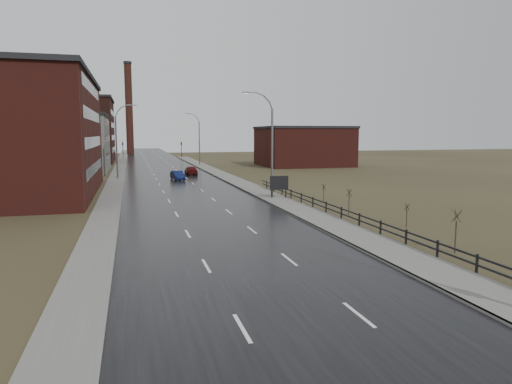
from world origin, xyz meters
TOP-DOWN VIEW (x-y plane):
  - ground at (0.00, 0.00)m, footprint 320.00×320.00m
  - road at (0.00, 60.00)m, footprint 14.00×300.00m
  - sidewalk_right at (8.60, 35.00)m, footprint 3.20×180.00m
  - curb_right at (7.08, 35.00)m, footprint 0.16×180.00m
  - sidewalk_left at (-8.20, 60.00)m, footprint 2.40×260.00m
  - warehouse_mid at (-17.99, 78.00)m, footprint 16.32×20.40m
  - warehouse_far at (-22.99, 108.00)m, footprint 26.52×24.48m
  - building_right at (30.30, 82.00)m, footprint 18.36×16.32m
  - smokestack at (-6.00, 150.00)m, footprint 2.70×2.70m
  - streetlight_right_mid at (8.50, 36.00)m, footprint 3.36×0.28m
  - streetlight_left at (-7.70, 62.00)m, footprint 3.36×0.28m
  - streetlight_right_far at (8.50, 90.00)m, footprint 3.36×0.28m
  - guardrail at (10.30, 18.31)m, footprint 0.10×53.05m
  - shrub_c at (12.23, 10.95)m, footprint 0.61×0.64m
  - shrub_d at (13.76, 18.19)m, footprint 0.44×0.46m
  - shrub_e at (12.01, 24.09)m, footprint 0.54×0.57m
  - shrub_f at (13.08, 31.86)m, footprint 0.43×0.45m
  - billboard at (9.10, 34.45)m, footprint 2.04×0.17m
  - traffic_light_left at (-8.00, 120.00)m, footprint 0.58×2.73m
  - traffic_light_right at (8.00, 120.00)m, footprint 0.58×2.73m
  - car_near at (0.71, 57.41)m, footprint 1.99×4.37m
  - car_far at (3.75, 65.46)m, footprint 1.87×4.62m

SIDE VIEW (x-z plane):
  - ground at x=0.00m, z-range 0.00..0.00m
  - road at x=0.00m, z-range 0.00..0.06m
  - sidewalk_left at x=-8.20m, z-range 0.00..0.12m
  - sidewalk_right at x=8.60m, z-range 0.00..0.18m
  - curb_right at x=7.08m, z-range 0.00..0.18m
  - car_near at x=0.71m, z-range 0.00..1.39m
  - guardrail at x=10.30m, z-range 0.16..1.26m
  - car_far at x=3.75m, z-range 0.00..1.57m
  - shrub_f at x=13.08m, z-range 0.05..1.85m
  - shrub_d at x=13.76m, z-range 0.05..1.87m
  - shrub_e at x=12.01m, z-range 0.07..2.36m
  - shrub_c at x=12.23m, z-range 0.08..2.65m
  - billboard at x=9.10m, z-range 0.44..2.97m
  - building_right at x=30.30m, z-range 0.01..8.51m
  - traffic_light_left at x=-8.00m, z-range 1.95..7.25m
  - traffic_light_right at x=8.00m, z-range 1.95..7.25m
  - warehouse_mid at x=-17.99m, z-range 0.01..10.51m
  - streetlight_right_mid at x=8.50m, z-range 0.16..11.51m
  - streetlight_left at x=-7.70m, z-range 0.16..11.51m
  - streetlight_right_far at x=8.50m, z-range 0.16..11.51m
  - warehouse_far at x=-22.99m, z-range 0.01..15.51m
  - smokestack at x=-6.00m, z-range 0.15..30.85m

